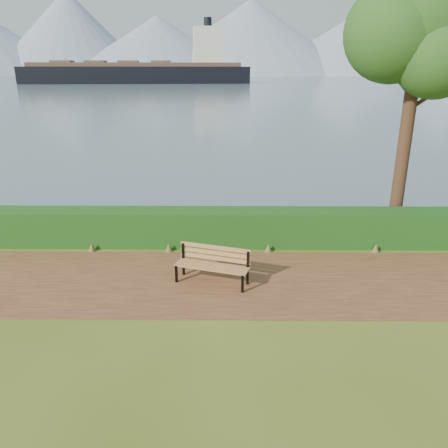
{
  "coord_description": "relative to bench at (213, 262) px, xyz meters",
  "views": [
    {
      "loc": [
        0.5,
        -8.87,
        4.67
      ],
      "look_at": [
        0.41,
        1.2,
        1.1
      ],
      "focal_mm": 35.0,
      "sensor_mm": 36.0,
      "label": 1
    }
  ],
  "objects": [
    {
      "name": "ground",
      "position": [
        -0.16,
        -0.27,
        -0.49
      ],
      "size": [
        140.0,
        140.0,
        0.0
      ],
      "primitive_type": "plane",
      "color": "#4C5919",
      "rests_on": "ground"
    },
    {
      "name": "path",
      "position": [
        -0.16,
        0.03,
        -0.49
      ],
      "size": [
        40.0,
        3.4,
        0.01
      ],
      "primitive_type": "cube",
      "color": "#552C1D",
      "rests_on": "ground"
    },
    {
      "name": "hedge",
      "position": [
        -0.16,
        2.33,
        0.01
      ],
      "size": [
        32.0,
        0.85,
        1.0
      ],
      "primitive_type": "cube",
      "color": "#123F12",
      "rests_on": "ground"
    },
    {
      "name": "water",
      "position": [
        -0.16,
        259.73,
        -0.49
      ],
      "size": [
        700.0,
        510.0,
        0.0
      ],
      "primitive_type": "cube",
      "color": "#455A70",
      "rests_on": "ground"
    },
    {
      "name": "mountains",
      "position": [
        -9.33,
        405.78,
        27.2
      ],
      "size": [
        585.0,
        190.0,
        70.0
      ],
      "color": "#7989A2",
      "rests_on": "ground"
    },
    {
      "name": "bench",
      "position": [
        0.0,
        0.0,
        0.0
      ],
      "size": [
        1.77,
        0.99,
        0.85
      ],
      "rotation": [
        0.0,
        0.0,
        -0.31
      ],
      "color": "black",
      "rests_on": "ground"
    },
    {
      "name": "tree",
      "position": [
        5.23,
        3.04,
        5.23
      ],
      "size": [
        3.94,
        3.23,
        7.7
      ],
      "rotation": [
        0.0,
        0.0,
        -0.0
      ],
      "color": "#331D15",
      "rests_on": "ground"
    },
    {
      "name": "cargo_ship",
      "position": [
        -29.0,
        153.17,
        3.06
      ],
      "size": [
        79.46,
        20.46,
        23.86
      ],
      "rotation": [
        0.0,
        0.0,
        0.1
      ],
      "color": "black",
      "rests_on": "ground"
    }
  ]
}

